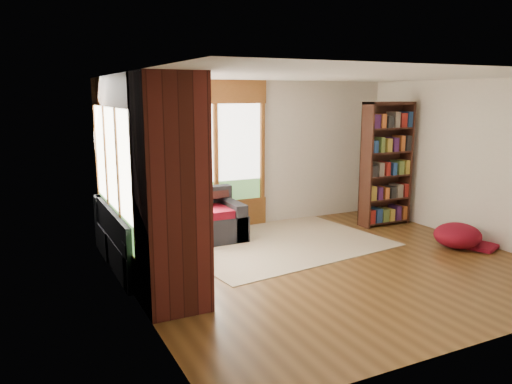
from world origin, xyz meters
name	(u,v)px	position (x,y,z in m)	size (l,w,h in m)	color
floor	(332,265)	(0.00, 0.00, 0.00)	(5.50, 5.50, 0.00)	#4F3216
ceiling	(338,76)	(0.00, 0.00, 2.60)	(5.50, 5.50, 0.00)	white
wall_back	(254,154)	(0.00, 2.50, 1.30)	(5.50, 0.04, 2.60)	silver
wall_front	(494,212)	(0.00, -2.50, 1.30)	(5.50, 0.04, 2.60)	silver
wall_left	(132,191)	(-2.75, 0.00, 1.30)	(0.04, 5.00, 2.60)	silver
wall_right	(477,162)	(2.75, 0.00, 1.30)	(0.04, 5.00, 2.60)	silver
windows_back	(191,155)	(-1.20, 2.47, 1.35)	(2.82, 0.10, 1.90)	brown
windows_left	(114,172)	(-2.72, 1.20, 1.35)	(0.10, 2.62, 1.90)	brown
roller_blind	(103,137)	(-2.69, 2.03, 1.75)	(0.03, 0.72, 0.90)	gray
brick_chimney	(171,194)	(-2.40, -0.35, 1.30)	(0.70, 0.70, 2.60)	#471914
sectional_sofa	(162,231)	(-1.95, 1.70, 0.30)	(2.20, 2.20, 0.80)	black
area_rug	(279,242)	(-0.16, 1.26, 0.01)	(3.21, 2.45, 0.01)	silver
bookshelf	(386,164)	(2.14, 1.43, 1.12)	(0.96, 0.32, 2.23)	#391B13
pouf	(458,235)	(2.22, -0.19, 0.21)	(0.72, 0.72, 0.39)	maroon
dog_tan	(168,198)	(-1.86, 1.67, 0.82)	(1.10, 0.79, 0.56)	brown
dog_brindle	(171,207)	(-1.90, 1.35, 0.76)	(0.74, 0.91, 0.44)	#34231A
throw_pillows	(166,199)	(-1.86, 1.75, 0.79)	(1.98, 1.68, 0.45)	#311916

